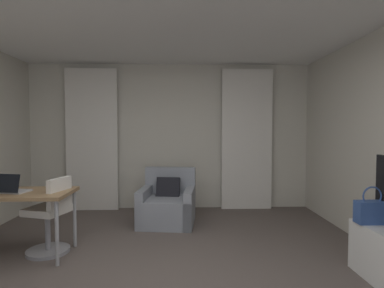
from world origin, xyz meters
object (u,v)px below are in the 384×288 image
Objects in this scene: desk_chair at (50,219)px; laptop at (11,189)px; handbag_primary at (372,211)px; armchair at (168,205)px; desk at (11,197)px.

laptop is at bearing -160.14° from desk_chair.
laptop is at bearing 172.66° from handbag_primary.
desk is (-1.70, -1.19, 0.40)m from armchair.
handbag_primary is at bearing -10.29° from desk_chair.
armchair is 2.43× the size of laptop.
handbag_primary is at bearing -7.34° from laptop.
handbag_primary is (2.09, -1.73, 0.35)m from armchair.
laptop is 0.99× the size of handbag_primary.
laptop reaches higher than desk.
desk_chair is 2.42× the size of laptop.
desk is at bearing -145.02° from armchair.
desk is 3.60× the size of handbag_primary.
desk_chair reaches higher than handbag_primary.
desk is 3.83m from handbag_primary.
handbag_primary reaches higher than desk.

